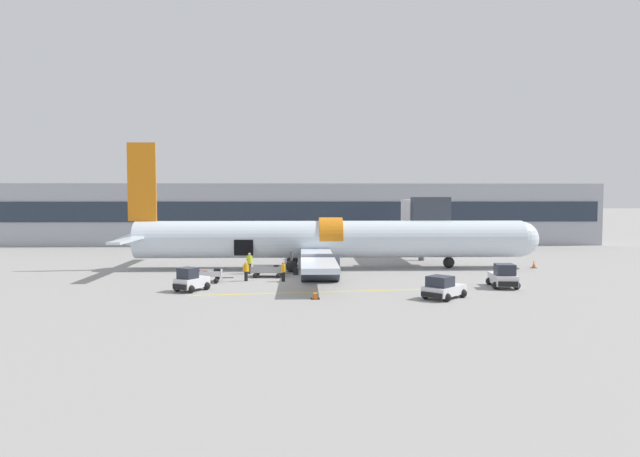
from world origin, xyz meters
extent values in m
plane|color=gray|center=(0.00, 0.00, 0.00)|extent=(500.00, 500.00, 0.00)
cube|color=yellow|center=(1.86, -5.06, 0.00)|extent=(18.67, 2.55, 0.01)
cube|color=#9EA3AD|center=(0.00, 35.19, 4.17)|extent=(81.84, 8.31, 8.34)
cube|color=#232D3D|center=(0.00, 30.97, 4.58)|extent=(80.20, 0.16, 2.67)
cylinder|color=#4C4C51|center=(12.67, 13.95, 1.77)|extent=(0.60, 0.60, 3.54)
cube|color=silver|center=(12.67, 13.95, 4.93)|extent=(2.78, 9.07, 2.78)
cube|color=#333842|center=(12.67, 10.01, 4.93)|extent=(3.61, 1.60, 3.33)
cylinder|color=silver|center=(2.90, 7.71, 2.72)|extent=(35.52, 3.40, 3.40)
sphere|color=silver|center=(20.66, 7.71, 2.72)|extent=(3.23, 3.23, 3.23)
cone|color=silver|center=(-14.86, 7.71, 2.72)|extent=(3.91, 3.13, 3.13)
cylinder|color=orange|center=(2.90, 7.68, 3.02)|extent=(2.13, 3.41, 3.41)
cube|color=orange|center=(-14.22, 7.71, 7.97)|extent=(2.55, 0.28, 7.10)
cube|color=silver|center=(-14.20, 3.54, 3.06)|extent=(1.09, 8.34, 0.20)
cube|color=silver|center=(-14.20, 11.88, 3.06)|extent=(1.09, 8.34, 0.20)
cube|color=silver|center=(1.48, -0.24, 1.78)|extent=(2.59, 14.89, 0.40)
cube|color=silver|center=(1.48, 15.67, 1.78)|extent=(2.59, 14.89, 0.40)
cylinder|color=#333842|center=(1.68, -0.24, 1.11)|extent=(2.97, 2.16, 2.16)
cylinder|color=#333842|center=(1.68, 15.67, 1.11)|extent=(2.97, 2.16, 2.16)
cube|color=black|center=(-4.91, 6.03, 2.12)|extent=(1.70, 0.12, 1.40)
cylinder|color=#56565B|center=(13.91, 7.71, 1.20)|extent=(0.22, 0.22, 1.34)
sphere|color=black|center=(13.91, 7.71, 0.53)|extent=(1.05, 1.05, 1.05)
cylinder|color=#56565B|center=(-0.65, 5.31, 1.20)|extent=(0.22, 0.22, 1.34)
sphere|color=black|center=(-0.65, 5.31, 0.53)|extent=(1.05, 1.05, 1.05)
cylinder|color=#56565B|center=(-0.65, 10.11, 1.20)|extent=(0.22, 0.22, 1.34)
sphere|color=black|center=(-0.65, 10.11, 0.53)|extent=(1.05, 1.05, 1.05)
cube|color=silver|center=(-7.53, -4.20, 0.58)|extent=(2.39, 2.73, 0.69)
cube|color=#232833|center=(-7.75, -4.56, 1.31)|extent=(1.53, 1.51, 0.76)
cube|color=black|center=(-8.19, -5.25, 0.45)|extent=(1.09, 0.74, 0.35)
sphere|color=black|center=(-8.50, -4.55, 0.28)|extent=(0.56, 0.56, 0.56)
sphere|color=black|center=(-7.42, -5.22, 0.28)|extent=(0.56, 0.56, 0.56)
sphere|color=black|center=(-7.65, -3.18, 0.28)|extent=(0.56, 0.56, 0.56)
sphere|color=black|center=(-6.57, -3.85, 0.28)|extent=(0.56, 0.56, 0.56)
cube|color=silver|center=(9.60, -7.70, 0.54)|extent=(3.32, 3.36, 0.60)
cube|color=#232833|center=(9.23, -8.08, 1.17)|extent=(1.97, 1.97, 0.68)
cube|color=black|center=(8.50, -8.83, 0.42)|extent=(1.16, 1.13, 0.30)
sphere|color=black|center=(8.31, -7.89, 0.28)|extent=(0.56, 0.56, 0.56)
sphere|color=black|center=(9.45, -8.99, 0.28)|extent=(0.56, 0.56, 0.56)
sphere|color=black|center=(9.76, -6.40, 0.28)|extent=(0.56, 0.56, 0.56)
sphere|color=black|center=(10.90, -7.50, 0.28)|extent=(0.56, 0.56, 0.56)
cube|color=silver|center=(15.03, -3.38, 0.61)|extent=(1.82, 3.13, 0.74)
cube|color=#232833|center=(14.98, -3.90, 1.38)|extent=(1.43, 1.47, 0.80)
cube|color=black|center=(14.89, -4.92, 0.46)|extent=(1.39, 0.25, 0.37)
sphere|color=black|center=(14.21, -4.32, 0.28)|extent=(0.56, 0.56, 0.56)
sphere|color=black|center=(15.66, -4.46, 0.28)|extent=(0.56, 0.56, 0.56)
sphere|color=black|center=(14.41, -2.29, 0.28)|extent=(0.56, 0.56, 0.56)
sphere|color=black|center=(15.86, -2.43, 0.28)|extent=(0.56, 0.56, 0.56)
cube|color=#999BA0|center=(-2.57, 2.59, 0.43)|extent=(2.82, 1.78, 0.05)
cube|color=#999BA0|center=(-1.23, 2.51, 0.68)|extent=(0.16, 1.62, 0.46)
cube|color=#999BA0|center=(-2.61, 1.81, 0.68)|extent=(2.67, 0.22, 0.46)
cube|color=#999BA0|center=(-2.52, 3.37, 0.68)|extent=(2.67, 0.22, 0.46)
cube|color=#333338|center=(-0.75, 2.49, 0.25)|extent=(0.90, 0.13, 0.06)
sphere|color=black|center=(-1.66, 1.73, 0.20)|extent=(0.40, 0.40, 0.40)
sphere|color=black|center=(-1.56, 3.35, 0.20)|extent=(0.40, 0.40, 0.40)
sphere|color=black|center=(-3.57, 1.84, 0.20)|extent=(0.40, 0.40, 0.40)
sphere|color=black|center=(-3.47, 3.46, 0.20)|extent=(0.40, 0.40, 0.40)
cube|color=#2D2D33|center=(-2.37, 2.43, 0.65)|extent=(0.56, 0.28, 0.40)
cube|color=black|center=(-1.86, 2.40, 0.72)|extent=(0.41, 0.31, 0.54)
cube|color=#14472D|center=(-3.26, 2.32, 0.64)|extent=(0.37, 0.25, 0.38)
cube|color=silver|center=(-7.31, -0.21, 0.55)|extent=(2.75, 1.83, 0.05)
cube|color=silver|center=(-6.03, -0.11, 0.75)|extent=(0.19, 1.62, 0.36)
cube|color=silver|center=(-7.24, -0.99, 0.75)|extent=(2.57, 0.27, 0.36)
cube|color=silver|center=(-7.37, 0.56, 0.75)|extent=(2.57, 0.27, 0.36)
cube|color=#333338|center=(-5.55, -0.07, 0.31)|extent=(0.90, 0.15, 0.06)
sphere|color=black|center=(-6.32, -0.95, 0.20)|extent=(0.40, 0.40, 0.40)
sphere|color=black|center=(-6.46, 0.67, 0.20)|extent=(0.40, 0.40, 0.40)
sphere|color=black|center=(-8.16, -1.10, 0.20)|extent=(0.40, 0.40, 0.40)
sphere|color=black|center=(-8.29, 0.52, 0.20)|extent=(0.40, 0.40, 0.40)
cube|color=#721951|center=(-7.96, -0.10, 0.77)|extent=(0.55, 0.30, 0.39)
cube|color=olive|center=(-7.26, -0.54, 0.77)|extent=(0.40, 0.25, 0.39)
cube|color=black|center=(-6.37, -0.07, 0.81)|extent=(0.49, 0.28, 0.48)
cylinder|color=#2D2D33|center=(-4.26, 4.44, 0.44)|extent=(0.45, 0.45, 0.88)
cylinder|color=#CCE523|center=(-4.26, 4.44, 1.22)|extent=(0.58, 0.58, 0.69)
sphere|color=tan|center=(-4.26, 4.44, 1.69)|extent=(0.24, 0.24, 0.24)
cylinder|color=#CCE523|center=(-4.08, 4.60, 1.15)|extent=(0.18, 0.18, 0.64)
cylinder|color=#CCE523|center=(-4.45, 4.28, 1.15)|extent=(0.18, 0.18, 0.64)
cylinder|color=black|center=(-1.21, -0.10, 0.37)|extent=(0.38, 0.38, 0.75)
cylinder|color=orange|center=(-1.21, -0.10, 1.04)|extent=(0.49, 0.49, 0.59)
sphere|color=#9E7556|center=(-1.21, -0.10, 1.44)|extent=(0.21, 0.21, 0.21)
cylinder|color=orange|center=(-1.09, 0.07, 0.98)|extent=(0.16, 0.16, 0.54)
cylinder|color=orange|center=(-1.33, -0.27, 0.98)|extent=(0.16, 0.16, 0.54)
cylinder|color=black|center=(-4.15, 0.27, 0.38)|extent=(0.37, 0.37, 0.75)
cylinder|color=orange|center=(-4.15, 0.27, 1.05)|extent=(0.48, 0.48, 0.59)
sphere|color=beige|center=(-4.15, 0.27, 1.45)|extent=(0.21, 0.21, 0.21)
cylinder|color=orange|center=(-3.96, 0.37, 0.99)|extent=(0.15, 0.15, 0.55)
cylinder|color=orange|center=(-4.33, 0.18, 0.99)|extent=(0.15, 0.15, 0.55)
cube|color=black|center=(-0.28, 3.57, 0.27)|extent=(0.46, 0.37, 0.54)
cube|color=black|center=(-0.28, 3.57, 0.60)|extent=(0.25, 0.17, 0.12)
cube|color=black|center=(21.86, 7.49, 0.01)|extent=(0.49, 0.49, 0.03)
cone|color=orange|center=(21.86, 7.49, 0.36)|extent=(0.37, 0.37, 0.72)
cylinder|color=white|center=(21.86, 7.49, 0.39)|extent=(0.21, 0.21, 0.09)
cube|color=black|center=(1.12, -7.69, 0.01)|extent=(0.58, 0.58, 0.03)
cone|color=orange|center=(1.12, -7.69, 0.35)|extent=(0.43, 0.43, 0.71)
cylinder|color=white|center=(1.12, -7.69, 0.39)|extent=(0.25, 0.25, 0.08)
camera|label=1|loc=(0.24, -44.52, 6.74)|focal=32.00mm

